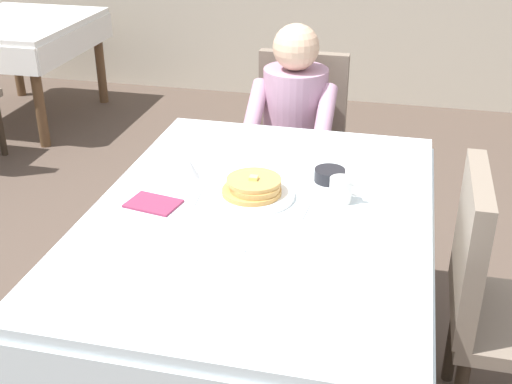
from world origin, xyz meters
TOP-DOWN VIEW (x-y plane):
  - ground_plane at (0.00, 0.00)m, footprint 14.00×14.00m
  - dining_table_main at (0.00, 0.00)m, footprint 1.12×1.52m
  - chair_diner at (-0.07, 1.17)m, footprint 0.44×0.45m
  - diner_person at (-0.07, 1.01)m, footprint 0.40×0.43m
  - chair_right_side at (0.77, 0.00)m, footprint 0.45×0.44m
  - plate_breakfast at (-0.04, 0.08)m, footprint 0.28×0.28m
  - breakfast_stack at (-0.04, 0.08)m, footprint 0.20×0.21m
  - cup_coffee at (0.25, 0.12)m, footprint 0.11×0.08m
  - bowl_butter at (0.19, 0.27)m, footprint 0.11×0.11m
  - syrup_pitcher at (-0.30, 0.18)m, footprint 0.08×0.08m
  - fork_left_of_plate at (-0.23, 0.06)m, footprint 0.03×0.18m
  - knife_right_of_plate at (0.15, 0.06)m, footprint 0.03×0.20m
  - spoon_near_edge at (-0.06, -0.26)m, footprint 0.15×0.03m
  - napkin_folded at (-0.36, -0.05)m, footprint 0.19×0.15m
  - background_table_far at (-2.32, 2.37)m, footprint 0.92×1.12m

SIDE VIEW (x-z plane):
  - ground_plane at x=0.00m, z-range 0.00..0.00m
  - chair_diner at x=-0.07m, z-range 0.06..0.99m
  - chair_right_side at x=0.77m, z-range 0.06..0.99m
  - background_table_far at x=-2.32m, z-range 0.25..0.99m
  - dining_table_main at x=0.00m, z-range 0.28..1.02m
  - diner_person at x=-0.07m, z-range 0.11..1.23m
  - fork_left_of_plate at x=-0.23m, z-range 0.74..0.74m
  - knife_right_of_plate at x=0.15m, z-range 0.74..0.74m
  - spoon_near_edge at x=-0.06m, z-range 0.74..0.74m
  - napkin_folded at x=-0.36m, z-range 0.74..0.75m
  - plate_breakfast at x=-0.04m, z-range 0.74..0.76m
  - bowl_butter at x=0.19m, z-range 0.74..0.78m
  - syrup_pitcher at x=-0.30m, z-range 0.74..0.81m
  - breakfast_stack at x=-0.04m, z-range 0.75..0.81m
  - cup_coffee at x=0.25m, z-range 0.74..0.83m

